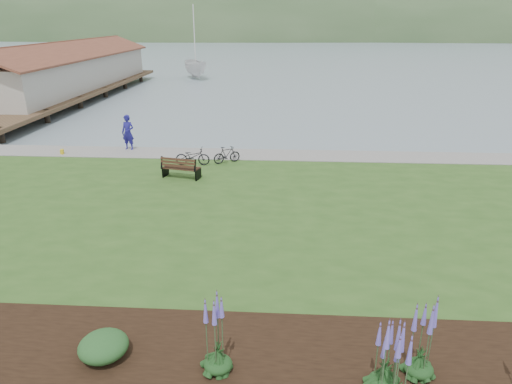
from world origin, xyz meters
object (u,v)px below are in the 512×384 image
park_bench (180,167)px  person (128,130)px  sailboat (196,79)px  bicycle_a (193,156)px

park_bench → person: (-4.04, 4.79, 0.64)m
person → sailboat: (-2.87, 36.06, -1.58)m
park_bench → sailboat: bearing=112.6°
park_bench → person: 6.30m
person → sailboat: size_ratio=0.08×
person → sailboat: 36.21m
person → bicycle_a: (4.21, -2.66, -0.72)m
bicycle_a → sailboat: (-7.07, 38.73, -0.86)m
park_bench → bicycle_a: size_ratio=1.06×
person → sailboat: sailboat is taller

